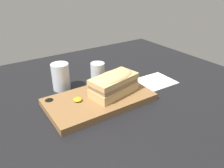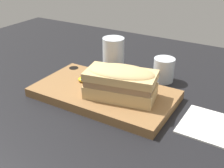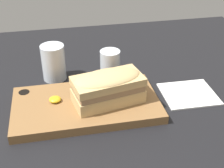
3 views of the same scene
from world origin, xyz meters
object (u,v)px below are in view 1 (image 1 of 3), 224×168
at_px(wine_glass, 98,72).
at_px(napkin, 156,81).
at_px(serving_board, 99,99).
at_px(sandwich, 114,83).
at_px(water_glass, 61,78).

bearing_deg(wine_glass, napkin, -41.75).
bearing_deg(wine_glass, serving_board, -119.06).
relative_size(serving_board, wine_glass, 5.23).
bearing_deg(napkin, sandwich, -175.29).
height_order(water_glass, wine_glass, water_glass).
distance_m(serving_board, sandwich, 0.09).
distance_m(sandwich, water_glass, 0.24).
bearing_deg(serving_board, sandwich, -10.00).
relative_size(sandwich, water_glass, 1.76).
xyz_separation_m(serving_board, wine_glass, (0.11, 0.19, 0.02)).
bearing_deg(water_glass, serving_board, -67.51).
height_order(sandwich, napkin, sandwich).
distance_m(serving_board, water_glass, 0.20).
bearing_deg(sandwich, serving_board, 170.00).
bearing_deg(sandwich, water_glass, 125.06).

